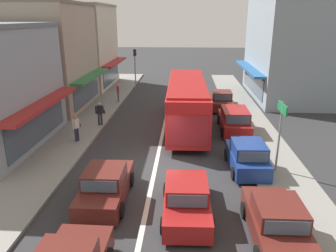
# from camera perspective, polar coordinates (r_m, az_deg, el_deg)

# --- Properties ---
(ground_plane) EXTENTS (140.00, 140.00, 0.00)m
(ground_plane) POSITION_cam_1_polar(r_m,az_deg,el_deg) (16.79, -2.26, -7.44)
(ground_plane) COLOR #2D2D30
(lane_centre_line) EXTENTS (0.20, 28.00, 0.01)m
(lane_centre_line) POSITION_cam_1_polar(r_m,az_deg,el_deg) (20.44, -1.21, -2.54)
(lane_centre_line) COLOR silver
(lane_centre_line) RESTS_ON ground
(sidewalk_left) EXTENTS (5.20, 44.00, 0.14)m
(sidewalk_left) POSITION_cam_1_polar(r_m,az_deg,el_deg) (23.74, -17.42, -0.22)
(sidewalk_left) COLOR gray
(sidewalk_left) RESTS_ON ground
(kerb_right) EXTENTS (2.80, 44.00, 0.12)m
(kerb_right) POSITION_cam_1_polar(r_m,az_deg,el_deg) (22.74, 14.96, -0.83)
(kerb_right) COLOR gray
(kerb_right) RESTS_ON ground
(shopfront_mid_block) EXTENTS (7.85, 8.34, 8.47)m
(shopfront_mid_block) POSITION_cam_1_polar(r_m,az_deg,el_deg) (29.08, -20.91, 11.16)
(shopfront_mid_block) COLOR gray
(shopfront_mid_block) RESTS_ON ground
(shopfront_far_end) EXTENTS (8.08, 8.74, 8.61)m
(shopfront_far_end) POSITION_cam_1_polar(r_m,az_deg,el_deg) (37.17, -15.52, 13.14)
(shopfront_far_end) COLOR beige
(shopfront_far_end) RESTS_ON ground
(building_right_far) EXTENTS (8.26, 11.41, 9.42)m
(building_right_far) POSITION_cam_1_polar(r_m,az_deg,el_deg) (33.17, 21.27, 12.71)
(building_right_far) COLOR #84939E
(building_right_far) RESTS_ON ground
(city_bus) EXTENTS (2.88, 10.90, 3.23)m
(city_bus) POSITION_cam_1_polar(r_m,az_deg,el_deg) (22.58, 3.30, 4.47)
(city_bus) COLOR red
(city_bus) RESTS_ON ground
(sedan_adjacent_lane_trail) EXTENTS (1.93, 4.21, 1.47)m
(sedan_adjacent_lane_trail) POSITION_cam_1_polar(r_m,az_deg,el_deg) (14.09, -10.81, -10.15)
(sedan_adjacent_lane_trail) COLOR #561E19
(sedan_adjacent_lane_trail) RESTS_ON ground
(sedan_behind_bus_mid) EXTENTS (1.97, 4.24, 1.47)m
(sedan_behind_bus_mid) POSITION_cam_1_polar(r_m,az_deg,el_deg) (12.96, 3.27, -12.55)
(sedan_behind_bus_mid) COLOR maroon
(sedan_behind_bus_mid) RESTS_ON ground
(parked_sedan_kerb_front) EXTENTS (1.93, 4.21, 1.47)m
(parked_sedan_kerb_front) POSITION_cam_1_polar(r_m,az_deg,el_deg) (12.22, 18.41, -15.68)
(parked_sedan_kerb_front) COLOR #561E19
(parked_sedan_kerb_front) RESTS_ON ground
(parked_hatchback_kerb_second) EXTENTS (1.92, 3.76, 1.54)m
(parked_hatchback_kerb_second) POSITION_cam_1_polar(r_m,az_deg,el_deg) (16.85, 13.61, -5.22)
(parked_hatchback_kerb_second) COLOR navy
(parked_hatchback_kerb_second) RESTS_ON ground
(parked_wagon_kerb_third) EXTENTS (1.95, 4.51, 1.58)m
(parked_wagon_kerb_third) POSITION_cam_1_polar(r_m,az_deg,el_deg) (22.40, 11.46, 0.99)
(parked_wagon_kerb_third) COLOR maroon
(parked_wagon_kerb_third) RESTS_ON ground
(parked_sedan_kerb_rear) EXTENTS (2.01, 4.26, 1.47)m
(parked_sedan_kerb_rear) POSITION_cam_1_polar(r_m,az_deg,el_deg) (27.90, 9.32, 4.39)
(parked_sedan_kerb_rear) COLOR #561E19
(parked_sedan_kerb_rear) RESTS_ON ground
(traffic_light_downstreet) EXTENTS (0.33, 0.24, 4.20)m
(traffic_light_downstreet) POSITION_cam_1_polar(r_m,az_deg,el_deg) (34.70, -5.76, 10.96)
(traffic_light_downstreet) COLOR gray
(traffic_light_downstreet) RESTS_ON ground
(directional_road_sign) EXTENTS (0.10, 1.40, 3.60)m
(directional_road_sign) POSITION_cam_1_polar(r_m,az_deg,el_deg) (16.32, 19.10, 0.85)
(directional_road_sign) COLOR gray
(directional_road_sign) RESTS_ON ground
(pedestrian_with_handbag_near) EXTENTS (0.65, 0.40, 1.63)m
(pedestrian_with_handbag_near) POSITION_cam_1_polar(r_m,az_deg,el_deg) (23.12, -11.77, 2.35)
(pedestrian_with_handbag_near) COLOR #232838
(pedestrian_with_handbag_near) RESTS_ON sidewalk_left
(pedestrian_browsing_midblock) EXTENTS (0.40, 0.65, 1.63)m
(pedestrian_browsing_midblock) POSITION_cam_1_polar(r_m,az_deg,el_deg) (20.43, -15.69, -0.10)
(pedestrian_browsing_midblock) COLOR #232838
(pedestrian_browsing_midblock) RESTS_ON sidewalk_left
(pedestrian_far_walker) EXTENTS (0.29, 0.56, 1.63)m
(pedestrian_far_walker) POSITION_cam_1_polar(r_m,az_deg,el_deg) (29.46, -8.70, 5.97)
(pedestrian_far_walker) COLOR #4C4742
(pedestrian_far_walker) RESTS_ON sidewalk_left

